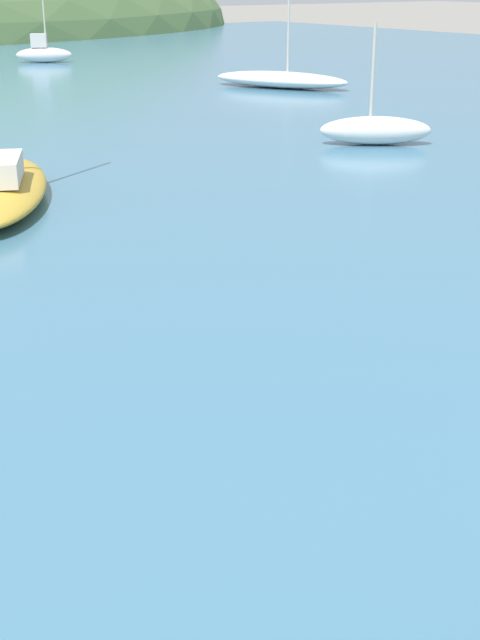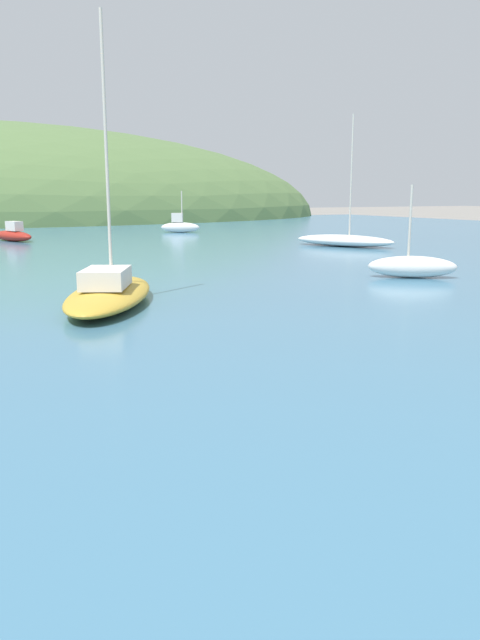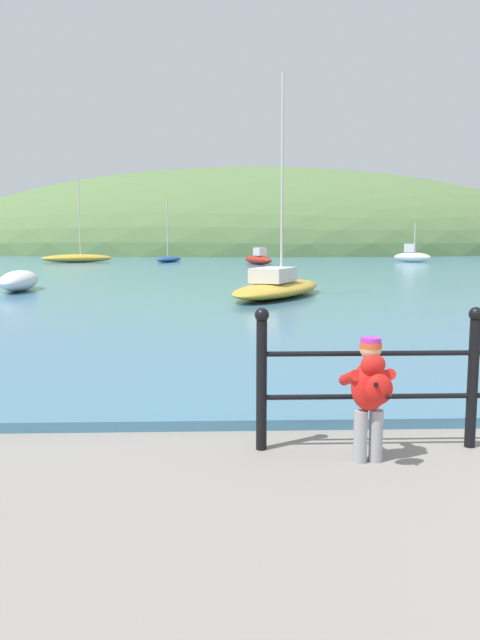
# 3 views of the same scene
# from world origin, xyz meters

# --- Properties ---
(boat_white_sailboat) EXTENTS (2.51, 2.13, 2.65)m
(boat_white_sailboat) POSITION_xyz_m (6.37, 14.31, 0.43)
(boat_white_sailboat) COLOR silver
(boat_white_sailboat) RESTS_ON water
(boat_far_right) EXTENTS (2.45, 1.86, 2.59)m
(boat_far_right) POSITION_xyz_m (8.57, 37.72, 0.50)
(boat_far_right) COLOR silver
(boat_far_right) RESTS_ON water
(boat_nearest_quay) EXTENTS (3.54, 5.00, 5.90)m
(boat_nearest_quay) POSITION_xyz_m (11.34, 24.24, 0.39)
(boat_nearest_quay) COLOR silver
(boat_nearest_quay) RESTS_ON water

